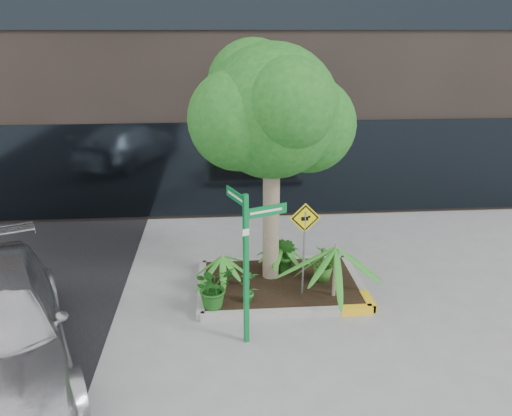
{
  "coord_description": "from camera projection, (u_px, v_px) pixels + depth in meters",
  "views": [
    {
      "loc": [
        -1.01,
        -8.73,
        5.03
      ],
      "look_at": [
        -0.3,
        0.2,
        1.8
      ],
      "focal_mm": 35.0,
      "sensor_mm": 36.0,
      "label": 1
    }
  ],
  "objects": [
    {
      "name": "shrub_d",
      "position": [
        286.0,
        255.0,
        10.43
      ],
      "size": [
        0.64,
        0.64,
        0.85
      ],
      "primitive_type": "imported",
      "rotation": [
        0.0,
        0.0,
        5.26
      ],
      "color": "#205E1B",
      "rests_on": "planter"
    },
    {
      "name": "tree",
      "position": [
        272.0,
        112.0,
        9.31
      ],
      "size": [
        3.26,
        2.89,
        4.89
      ],
      "color": "gray",
      "rests_on": "ground"
    },
    {
      "name": "shrub_b",
      "position": [
        323.0,
        263.0,
        10.16
      ],
      "size": [
        0.52,
        0.52,
        0.74
      ],
      "primitive_type": "imported",
      "rotation": [
        0.0,
        0.0,
        1.87
      ],
      "color": "#31671F",
      "rests_on": "planter"
    },
    {
      "name": "ground",
      "position": [
        272.0,
        296.0,
        9.97
      ],
      "size": [
        80.0,
        80.0,
        0.0
      ],
      "primitive_type": "plane",
      "color": "gray",
      "rests_on": "ground"
    },
    {
      "name": "cattle_sign",
      "position": [
        305.0,
        234.0,
        9.31
      ],
      "size": [
        0.58,
        0.09,
        1.88
      ],
      "rotation": [
        0.0,
        0.0,
        0.04
      ],
      "color": "slate",
      "rests_on": "ground"
    },
    {
      "name": "palm_left",
      "position": [
        222.0,
        256.0,
        9.83
      ],
      "size": [
        0.79,
        0.79,
        0.88
      ],
      "color": "gray",
      "rests_on": "ground"
    },
    {
      "name": "planter",
      "position": [
        282.0,
        284.0,
        10.21
      ],
      "size": [
        3.35,
        2.36,
        0.15
      ],
      "color": "#9E9E99",
      "rests_on": "ground"
    },
    {
      "name": "palm_back",
      "position": [
        282.0,
        243.0,
        10.49
      ],
      "size": [
        0.76,
        0.76,
        0.84
      ],
      "color": "gray",
      "rests_on": "ground"
    },
    {
      "name": "shrub_a",
      "position": [
        213.0,
        286.0,
        9.18
      ],
      "size": [
        1.0,
        1.0,
        0.81
      ],
      "primitive_type": "imported",
      "rotation": [
        0.0,
        0.0,
        0.53
      ],
      "color": "#1A5518",
      "rests_on": "planter"
    },
    {
      "name": "street_sign_post",
      "position": [
        247.0,
        252.0,
        8.03
      ],
      "size": [
        0.96,
        0.75,
        2.65
      ],
      "rotation": [
        0.0,
        0.0,
        0.38
      ],
      "color": "#0B7932",
      "rests_on": "ground"
    },
    {
      "name": "shrub_c",
      "position": [
        249.0,
        286.0,
        9.34
      ],
      "size": [
        0.38,
        0.38,
        0.68
      ],
      "primitive_type": "imported",
      "rotation": [
        0.0,
        0.0,
        3.21
      ],
      "color": "#237126",
      "rests_on": "planter"
    },
    {
      "name": "palm_front",
      "position": [
        336.0,
        247.0,
        9.35
      ],
      "size": [
        1.23,
        1.23,
        1.37
      ],
      "color": "gray",
      "rests_on": "ground"
    }
  ]
}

